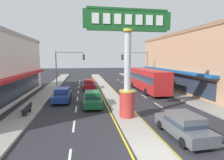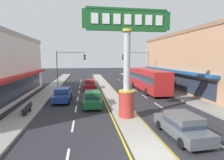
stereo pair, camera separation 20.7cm
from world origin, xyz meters
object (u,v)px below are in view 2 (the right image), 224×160
object	(u,v)px
traffic_light_right_side	(139,62)
street_bench	(27,108)
district_sign	(127,64)
sedan_far_left_oncoming	(90,84)
pedestrian_near_kerb	(173,84)
storefront_right	(200,62)
bus_far_right_lane	(147,79)
traffic_light_left_side	(68,62)
sedan_mid_left_lane	(92,99)
sedan_near_left_lane	(63,95)
sedan_near_right_lane	(182,125)

from	to	relation	value
traffic_light_right_side	street_bench	bearing A→B (deg)	-134.49
district_sign	street_bench	distance (m)	9.35
sedan_far_left_oncoming	pedestrian_near_kerb	world-z (taller)	pedestrian_near_kerb
storefront_right	bus_far_right_lane	size ratio (longest dim) A/B	2.10
traffic_light_left_side	sedan_mid_left_lane	size ratio (longest dim) A/B	1.43
district_sign	traffic_light_right_side	bearing A→B (deg)	69.63
sedan_near_left_lane	sedan_far_left_oncoming	world-z (taller)	same
sedan_mid_left_lane	sedan_far_left_oncoming	distance (m)	10.14
bus_far_right_lane	street_bench	size ratio (longest dim) A/B	7.01
storefront_right	sedan_mid_left_lane	size ratio (longest dim) A/B	5.42
district_sign	traffic_light_right_side	world-z (taller)	district_sign
sedan_near_right_lane	sedan_mid_left_lane	world-z (taller)	same
district_sign	storefront_right	bearing A→B (deg)	38.21
sedan_mid_left_lane	storefront_right	bearing A→B (deg)	23.11
storefront_right	sedan_far_left_oncoming	xyz separation A→B (m)	(-17.12, 2.84, -3.55)
bus_far_right_lane	sedan_near_left_lane	world-z (taller)	bus_far_right_lane
traffic_light_left_side	sedan_near_right_lane	world-z (taller)	traffic_light_left_side
district_sign	storefront_right	xyz separation A→B (m)	(14.51, 11.42, -0.16)
sedan_near_left_lane	sedan_mid_left_lane	size ratio (longest dim) A/B	1.00
storefront_right	traffic_light_left_side	xyz separation A→B (m)	(-20.70, 5.58, -0.09)
traffic_light_left_side	storefront_right	bearing A→B (deg)	-15.09
pedestrian_near_kerb	traffic_light_right_side	bearing A→B (deg)	115.02
traffic_light_left_side	street_bench	bearing A→B (deg)	-97.93
traffic_light_left_side	bus_far_right_lane	bearing A→B (deg)	-25.26
sedan_far_left_oncoming	street_bench	xyz separation A→B (m)	(-5.69, -12.31, -0.14)
district_sign	traffic_light_left_side	bearing A→B (deg)	110.03
district_sign	sedan_mid_left_lane	size ratio (longest dim) A/B	1.98
district_sign	sedan_near_right_lane	bearing A→B (deg)	-56.54
bus_far_right_lane	pedestrian_near_kerb	bearing A→B (deg)	-21.79
street_bench	sedan_near_left_lane	bearing A→B (deg)	63.43
sedan_near_right_lane	bus_far_right_lane	xyz separation A→B (m)	(3.30, 15.24, 1.08)
district_sign	bus_far_right_lane	distance (m)	13.01
sedan_near_right_lane	sedan_far_left_oncoming	distance (m)	18.95
traffic_light_left_side	sedan_mid_left_lane	bearing A→B (deg)	-74.45
pedestrian_near_kerb	sedan_far_left_oncoming	bearing A→B (deg)	160.04
sedan_near_right_lane	street_bench	world-z (taller)	sedan_near_right_lane
street_bench	pedestrian_near_kerb	distance (m)	19.39
traffic_light_right_side	street_bench	distance (m)	21.00
district_sign	street_bench	bearing A→B (deg)	166.83
traffic_light_left_side	traffic_light_right_side	xyz separation A→B (m)	(12.40, -0.30, 0.00)
district_sign	pedestrian_near_kerb	bearing A→B (deg)	46.58
sedan_far_left_oncoming	pedestrian_near_kerb	bearing A→B (deg)	-19.96
district_sign	traffic_light_right_side	xyz separation A→B (m)	(6.20, 16.70, -0.25)
sedan_near_left_lane	street_bench	size ratio (longest dim) A/B	2.71
traffic_light_right_side	sedan_near_left_lane	distance (m)	16.07
bus_far_right_lane	street_bench	xyz separation A→B (m)	(-14.21, -9.34, -1.22)
traffic_light_right_side	street_bench	xyz separation A→B (m)	(-14.50, -14.76, -3.60)
district_sign	street_bench	xyz separation A→B (m)	(-8.30, 1.94, -3.85)
sedan_mid_left_lane	street_bench	xyz separation A→B (m)	(-5.69, -2.17, -0.14)
district_sign	sedan_far_left_oncoming	distance (m)	14.96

